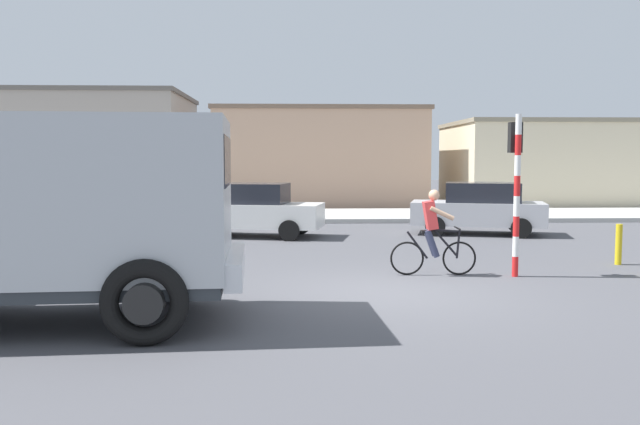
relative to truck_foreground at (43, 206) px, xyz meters
The scene contains 11 objects.
ground_plane 5.77m from the truck_foreground, 20.44° to the left, with size 120.00×120.00×0.00m, color #4C4C51.
sidewalk_far 17.40m from the truck_foreground, 72.60° to the left, with size 80.00×5.00×0.16m, color #ADADA8.
truck_foreground is the anchor object (origin of this frame).
cyclist 7.29m from the truck_foreground, 29.66° to the left, with size 1.73×0.50×1.72m.
traffic_light_pole 8.63m from the truck_foreground, 23.54° to the left, with size 0.24×0.43×3.20m.
car_red_near 10.51m from the truck_foreground, 77.29° to the left, with size 4.26×2.49×1.60m.
car_white_mid 14.06m from the truck_foreground, 48.88° to the left, with size 4.30×2.65×1.60m.
bollard_far 11.72m from the truck_foreground, 23.77° to the left, with size 0.14×0.14×0.90m, color gold.
building_corner_left 25.25m from the truck_foreground, 106.72° to the left, with size 10.85×8.03×5.56m.
building_mid_block 24.53m from the truck_foreground, 78.65° to the left, with size 10.34×6.84×4.82m.
building_corner_right 27.67m from the truck_foreground, 56.22° to the left, with size 7.78×7.21×4.17m.
Camera 1 is at (-1.67, -11.13, 2.33)m, focal length 36.45 mm.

